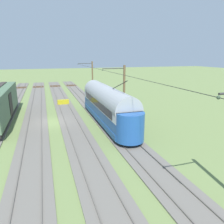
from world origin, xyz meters
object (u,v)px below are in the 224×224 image
switch_stand (98,101)px  vintage_streetcar (107,104)px  catenary_pole_mid_near (123,90)px  track_end_bumper (63,102)px  catenary_pole_foreground (92,77)px

switch_stand → vintage_streetcar: bearing=82.0°
catenary_pole_mid_near → vintage_streetcar: bearing=33.9°
vintage_streetcar → track_end_bumper: size_ratio=9.08×
catenary_pole_foreground → switch_stand: size_ratio=5.31×
catenary_pole_foreground → switch_stand: bearing=82.3°
catenary_pole_foreground → catenary_pole_mid_near: (0.00, 18.01, 0.00)m
vintage_streetcar → track_end_bumper: (4.09, -11.09, -1.86)m
vintage_streetcar → catenary_pole_mid_near: size_ratio=2.49×
vintage_streetcar → catenary_pole_foreground: catenary_pole_foreground is taller
vintage_streetcar → catenary_pole_mid_near: bearing=-146.1°
vintage_streetcar → switch_stand: vintage_streetcar is taller
vintage_streetcar → switch_stand: (-1.28, -9.11, -1.55)m
catenary_pole_foreground → switch_stand: 11.17m
catenary_pole_foreground → vintage_streetcar: bearing=82.2°
switch_stand → track_end_bumper: 5.73m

